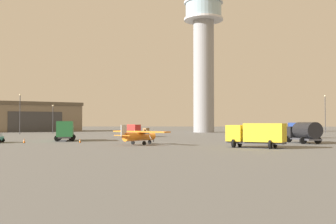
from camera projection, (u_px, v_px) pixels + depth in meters
ground_plane at (159, 144)px, 54.01m from camera, size 400.00×400.00×0.00m
control_tower at (204, 54)px, 114.29m from camera, size 11.45×11.45×42.43m
hangar at (30, 117)px, 124.48m from camera, size 34.37×31.03×9.21m
airplane_orange at (139, 135)px, 52.08m from camera, size 8.20×6.94×2.68m
truck_fuel_tanker_black at (304, 132)px, 55.87m from camera, size 4.05×6.97×3.04m
truck_box_green at (65, 130)px, 62.84m from camera, size 4.28×7.33×3.18m
truck_fuel_tanker_blue at (294, 129)px, 73.52m from camera, size 6.53×3.92×2.93m
truck_flatbed_red at (138, 131)px, 79.04m from camera, size 5.53×5.89×2.52m
truck_box_yellow at (257, 134)px, 46.09m from camera, size 7.09×5.27×2.89m
light_post_west at (325, 111)px, 106.09m from camera, size 0.44×0.44×10.37m
light_post_east at (53, 116)px, 103.91m from camera, size 0.44×0.44×7.62m
light_post_north at (20, 111)px, 95.80m from camera, size 0.44×0.44×9.96m
traffic_cone_near_left at (80, 141)px, 57.08m from camera, size 0.36×0.36×0.56m
traffic_cone_near_right at (24, 141)px, 56.23m from camera, size 0.36×0.36×0.71m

